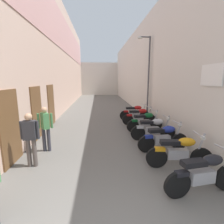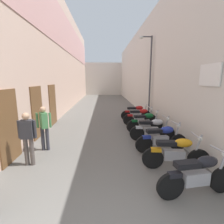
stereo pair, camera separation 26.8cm
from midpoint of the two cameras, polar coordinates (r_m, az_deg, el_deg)
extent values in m
plane|color=#66635E|center=(12.58, -2.07, -0.31)|extent=(41.64, 41.64, 0.00)
cube|color=beige|center=(14.72, -15.02, 17.20)|extent=(0.40, 25.64, 8.29)
cube|color=brown|center=(5.76, -30.73, -4.36)|extent=(0.06, 1.10, 2.20)
cube|color=brown|center=(7.73, -23.26, -0.12)|extent=(0.06, 1.10, 2.20)
cube|color=brown|center=(9.79, -18.88, 2.37)|extent=(0.06, 1.10, 2.20)
cube|color=#DBA39E|center=(14.99, -14.54, 24.19)|extent=(0.04, 25.64, 2.65)
cube|color=beige|center=(14.72, 10.19, 13.89)|extent=(0.40, 25.64, 6.50)
cube|color=white|center=(5.44, 31.64, 10.74)|extent=(0.04, 0.90, 0.60)
cube|color=beige|center=(28.15, -2.64, 11.19)|extent=(8.78, 2.00, 5.10)
cylinder|color=black|center=(4.73, 34.96, -18.47)|extent=(0.61, 0.16, 0.60)
cylinder|color=black|center=(4.01, 21.28, -22.62)|extent=(0.61, 0.16, 0.60)
cube|color=#9E9EA3|center=(4.26, 28.38, -19.29)|extent=(0.58, 0.27, 0.28)
ellipsoid|color=black|center=(4.24, 31.34, -14.27)|extent=(0.51, 0.32, 0.24)
cube|color=black|center=(3.97, 26.16, -15.79)|extent=(0.54, 0.29, 0.12)
cylinder|color=#9E9EA3|center=(4.54, 34.83, -14.80)|extent=(0.25, 0.09, 0.77)
cylinder|color=#9E9EA3|center=(4.36, 34.68, -10.81)|extent=(0.11, 0.58, 0.04)
cube|color=black|center=(3.92, 22.61, -19.15)|extent=(0.30, 0.18, 0.10)
cylinder|color=black|center=(5.42, 28.73, -14.09)|extent=(0.61, 0.15, 0.60)
cylinder|color=black|center=(5.03, 15.26, -15.02)|extent=(0.61, 0.15, 0.60)
cube|color=#9E9EA3|center=(5.12, 21.82, -13.46)|extent=(0.58, 0.26, 0.28)
ellipsoid|color=orange|center=(5.07, 24.62, -9.56)|extent=(0.51, 0.31, 0.24)
cube|color=black|center=(4.93, 19.53, -10.00)|extent=(0.54, 0.28, 0.12)
cylinder|color=#9E9EA3|center=(5.26, 28.39, -10.68)|extent=(0.25, 0.09, 0.77)
cylinder|color=#9E9EA3|center=(5.12, 28.03, -7.07)|extent=(0.10, 0.58, 0.04)
sphere|color=silver|center=(5.20, 29.15, -8.07)|extent=(0.14, 0.14, 0.14)
cube|color=orange|center=(4.94, 16.35, -12.27)|extent=(0.29, 0.17, 0.10)
cylinder|color=black|center=(6.46, 22.70, -9.53)|extent=(0.61, 0.14, 0.60)
cylinder|color=black|center=(5.92, 12.16, -10.78)|extent=(0.61, 0.14, 0.60)
cube|color=#9E9EA3|center=(6.10, 17.31, -9.17)|extent=(0.58, 0.26, 0.28)
ellipsoid|color=navy|center=(6.10, 19.45, -5.76)|extent=(0.51, 0.31, 0.24)
cube|color=black|center=(5.90, 15.49, -6.29)|extent=(0.54, 0.27, 0.12)
cylinder|color=#9E9EA3|center=(6.32, 22.39, -6.62)|extent=(0.25, 0.09, 0.77)
cylinder|color=#9E9EA3|center=(6.19, 22.07, -3.59)|extent=(0.10, 0.58, 0.04)
sphere|color=silver|center=(6.27, 22.95, -4.40)|extent=(0.14, 0.14, 0.14)
cube|color=navy|center=(5.86, 13.00, -8.34)|extent=(0.29, 0.17, 0.10)
cylinder|color=black|center=(7.33, 19.35, -6.87)|extent=(0.60, 0.10, 0.60)
cylinder|color=black|center=(7.00, 9.63, -7.24)|extent=(0.60, 0.10, 0.60)
cube|color=#9E9EA3|center=(7.09, 14.26, -6.17)|extent=(0.57, 0.22, 0.28)
ellipsoid|color=#B7B7BC|center=(7.06, 16.20, -3.31)|extent=(0.49, 0.28, 0.24)
cube|color=black|center=(6.94, 12.56, -3.54)|extent=(0.53, 0.24, 0.12)
cylinder|color=#9E9EA3|center=(7.21, 19.00, -4.25)|extent=(0.25, 0.07, 0.77)
cylinder|color=#9E9EA3|center=(7.10, 18.65, -1.54)|extent=(0.05, 0.58, 0.04)
sphere|color=silver|center=(7.17, 19.50, -2.31)|extent=(0.14, 0.14, 0.14)
cube|color=#B7B7BC|center=(6.93, 10.35, -5.18)|extent=(0.28, 0.15, 0.10)
cylinder|color=black|center=(8.52, 15.94, -4.20)|extent=(0.60, 0.18, 0.60)
cylinder|color=black|center=(8.00, 8.05, -4.86)|extent=(0.60, 0.18, 0.60)
cube|color=#9E9EA3|center=(8.18, 11.84, -3.75)|extent=(0.59, 0.30, 0.28)
ellipsoid|color=#0F5123|center=(8.20, 13.39, -1.20)|extent=(0.52, 0.34, 0.24)
cube|color=black|center=(8.01, 10.44, -1.51)|extent=(0.55, 0.31, 0.12)
cylinder|color=#9E9EA3|center=(8.40, 15.65, -1.93)|extent=(0.25, 0.10, 0.77)
cylinder|color=#9E9EA3|center=(8.30, 15.35, 0.40)|extent=(0.14, 0.58, 0.04)
sphere|color=silver|center=(8.37, 16.04, -0.24)|extent=(0.14, 0.14, 0.14)
cube|color=#0F5123|center=(7.96, 8.64, -3.02)|extent=(0.30, 0.19, 0.10)
cylinder|color=black|center=(9.47, 14.00, -2.57)|extent=(0.60, 0.10, 0.60)
cylinder|color=black|center=(9.22, 6.47, -2.67)|extent=(0.60, 0.10, 0.60)
cube|color=#9E9EA3|center=(9.29, 10.01, -1.91)|extent=(0.57, 0.22, 0.28)
ellipsoid|color=#AD1414|center=(9.26, 11.48, 0.27)|extent=(0.49, 0.28, 0.24)
cube|color=black|center=(9.18, 8.67, 0.14)|extent=(0.53, 0.24, 0.12)
cylinder|color=#9E9EA3|center=(9.38, 13.69, -0.50)|extent=(0.25, 0.07, 0.77)
cylinder|color=#9E9EA3|center=(9.30, 13.37, 1.61)|extent=(0.05, 0.58, 0.04)
sphere|color=silver|center=(9.34, 14.05, 1.00)|extent=(0.14, 0.14, 0.14)
cube|color=#AD1414|center=(9.18, 7.00, -1.09)|extent=(0.28, 0.15, 0.10)
cylinder|color=black|center=(10.50, 12.28, -1.18)|extent=(0.60, 0.10, 0.60)
cylinder|color=black|center=(10.27, 5.49, -1.24)|extent=(0.60, 0.10, 0.60)
cube|color=#9E9EA3|center=(10.33, 8.67, -0.56)|extent=(0.57, 0.21, 0.28)
ellipsoid|color=#AD1414|center=(10.31, 9.99, 1.41)|extent=(0.49, 0.27, 0.24)
cube|color=black|center=(10.23, 7.46, 1.30)|extent=(0.53, 0.23, 0.12)
cylinder|color=#9E9EA3|center=(10.41, 11.99, 0.70)|extent=(0.25, 0.07, 0.77)
cylinder|color=#9E9EA3|center=(10.34, 11.69, 2.61)|extent=(0.05, 0.58, 0.04)
sphere|color=silver|center=(10.38, 12.31, 2.06)|extent=(0.14, 0.14, 0.14)
cube|color=#AD1414|center=(10.23, 5.96, 0.19)|extent=(0.28, 0.15, 0.10)
cylinder|color=#564C47|center=(5.52, -25.94, -12.12)|extent=(0.12, 0.12, 0.82)
cylinder|color=#564C47|center=(5.46, -24.35, -12.23)|extent=(0.12, 0.12, 0.82)
cube|color=#333338|center=(5.27, -25.75, -5.34)|extent=(0.34, 0.21, 0.54)
sphere|color=tan|center=(5.18, -26.10, -1.29)|extent=(0.20, 0.20, 0.20)
cylinder|color=#333338|center=(5.36, -27.93, -5.27)|extent=(0.08, 0.08, 0.52)
cylinder|color=#333338|center=(5.19, -23.51, -5.40)|extent=(0.08, 0.08, 0.52)
cylinder|color=#383842|center=(6.41, -21.44, -8.57)|extent=(0.12, 0.12, 0.82)
cylinder|color=#383842|center=(6.36, -20.05, -8.62)|extent=(0.12, 0.12, 0.82)
cube|color=#4C8C51|center=(6.19, -21.17, -2.65)|extent=(0.35, 0.39, 0.54)
sphere|color=tan|center=(6.12, -21.42, 0.81)|extent=(0.20, 0.20, 0.20)
cylinder|color=#4C8C51|center=(6.27, -23.09, -2.64)|extent=(0.08, 0.08, 0.52)
cylinder|color=#4C8C51|center=(6.13, -19.22, -2.66)|extent=(0.08, 0.08, 0.52)
cylinder|color=#47474C|center=(10.41, 13.58, 10.64)|extent=(0.10, 0.10, 4.92)
cylinder|color=#47474C|center=(10.60, 12.53, 23.83)|extent=(0.60, 0.07, 0.07)
ellipsoid|color=silver|center=(10.52, 10.79, 23.72)|extent=(0.28, 0.18, 0.14)
camera|label=1|loc=(0.13, -89.04, 0.19)|focal=26.77mm
camera|label=2|loc=(0.13, 90.96, -0.19)|focal=26.77mm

